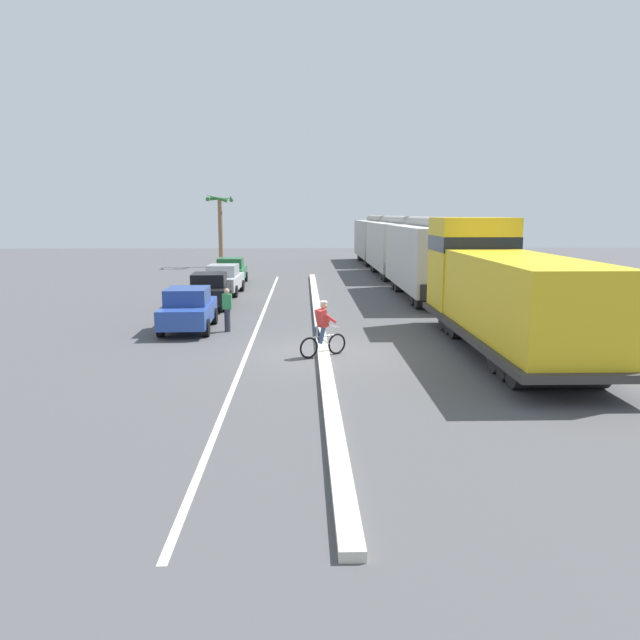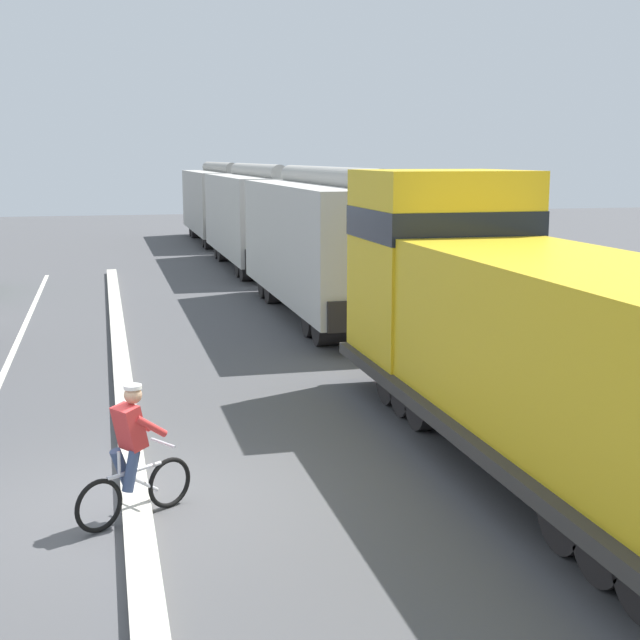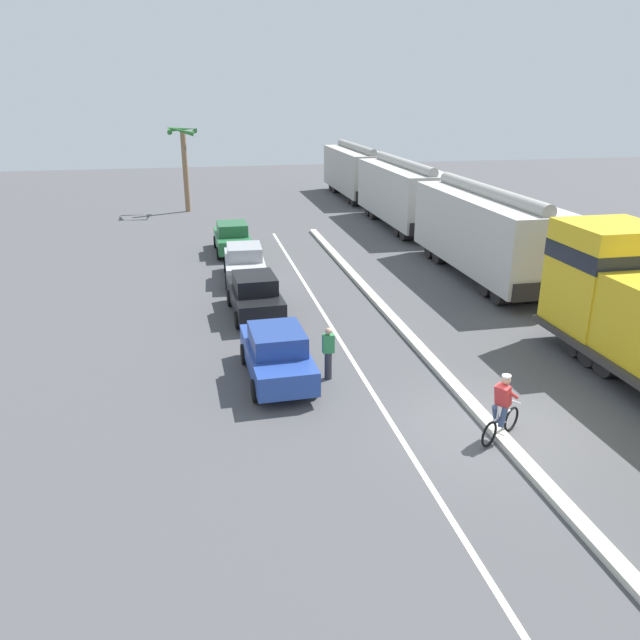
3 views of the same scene
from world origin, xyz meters
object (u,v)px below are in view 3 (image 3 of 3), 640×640
parked_car_green (232,238)px  pedestrian_by_cars (328,352)px  hopper_car_middle (402,193)px  parked_car_black (255,295)px  palm_tree_near (184,151)px  hopper_car_lead (485,233)px  hopper_car_trailing (355,171)px  parked_car_silver (245,262)px  parked_car_blue (277,354)px  cyclist (502,409)px

parked_car_green → pedestrian_by_cars: size_ratio=2.61×
hopper_car_middle → parked_car_black: size_ratio=2.48×
palm_tree_near → parked_car_black: bearing=-83.9°
hopper_car_lead → parked_car_green: bearing=147.6°
pedestrian_by_cars → parked_car_black: bearing=104.3°
parked_car_black → parked_car_green: bearing=90.8°
hopper_car_trailing → parked_car_silver: 23.98m
hopper_car_lead → palm_tree_near: palm_tree_near is taller
hopper_car_trailing → parked_car_silver: bearing=-116.6°
hopper_car_trailing → parked_car_silver: hopper_car_trailing is taller
parked_car_black → parked_car_green: same height
hopper_car_trailing → palm_tree_near: (-13.17, -3.52, 2.11)m
hopper_car_middle → hopper_car_lead: bearing=-90.0°
parked_car_silver → pedestrian_by_cars: 10.99m
parked_car_black → parked_car_silver: 4.83m
parked_car_green → hopper_car_middle: bearing=23.2°
hopper_car_trailing → parked_car_black: hopper_car_trailing is taller
hopper_car_middle → parked_car_blue: size_ratio=2.50×
parked_car_green → cyclist: 20.85m
parked_car_silver → parked_car_green: 5.15m
parked_car_blue → parked_car_silver: bearing=90.1°
hopper_car_lead → cyclist: bearing=-113.6°
hopper_car_middle → parked_car_blue: 23.07m
palm_tree_near → pedestrian_by_cars: (3.96, -28.77, -3.34)m
parked_car_black → palm_tree_near: (-2.42, 22.72, 3.37)m
hopper_car_middle → hopper_car_trailing: 11.60m
hopper_car_trailing → parked_car_blue: size_ratio=2.50×
cyclist → hopper_car_middle: bearing=76.9°
parked_car_green → parked_car_silver: bearing=-87.9°
parked_car_black → pedestrian_by_cars: bearing=-75.7°
pedestrian_by_cars → palm_tree_near: bearing=97.8°
hopper_car_lead → parked_car_black: 11.25m
hopper_car_trailing → parked_car_blue: bearing=-108.5°
parked_car_green → parked_car_blue: bearing=-89.3°
palm_tree_near → parked_car_blue: bearing=-85.0°
palm_tree_near → pedestrian_by_cars: 29.23m
parked_car_green → parked_car_black: bearing=-89.2°
cyclist → parked_car_silver: bearing=108.1°
hopper_car_lead → parked_car_black: hopper_car_lead is taller
parked_car_silver → parked_car_green: size_ratio=1.01×
parked_car_black → pedestrian_by_cars: (1.54, -6.06, 0.03)m
parked_car_silver → parked_car_green: same height
hopper_car_lead → parked_car_green: hopper_car_lead is taller
parked_car_black → parked_car_silver: bearing=89.5°
hopper_car_trailing → palm_tree_near: 13.80m
parked_car_green → pedestrian_by_cars: (1.68, -16.03, 0.03)m
parked_car_blue → cyclist: size_ratio=2.48×
parked_car_silver → pedestrian_by_cars: size_ratio=2.63×
hopper_car_middle → pedestrian_by_cars: size_ratio=6.54×
hopper_car_trailing → parked_car_green: 19.62m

